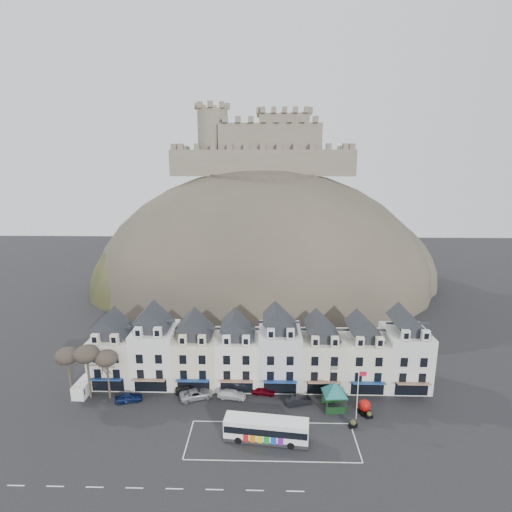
{
  "coord_description": "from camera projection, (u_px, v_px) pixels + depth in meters",
  "views": [
    {
      "loc": [
        1.09,
        -44.2,
        35.43
      ],
      "look_at": [
        -0.66,
        24.0,
        19.56
      ],
      "focal_mm": 28.0,
      "sensor_mm": 36.0,
      "label": 1
    }
  ],
  "objects": [
    {
      "name": "car_silver",
      "position": [
        196.0,
        394.0,
        61.57
      ],
      "size": [
        5.62,
        4.1,
        1.44
      ],
      "primitive_type": "imported",
      "rotation": [
        0.0,
        0.0,
        1.95
      ],
      "color": "#98999F",
      "rests_on": "ground"
    },
    {
      "name": "red_buoy",
      "position": [
        364.0,
        406.0,
        57.73
      ],
      "size": [
        1.84,
        1.84,
        2.17
      ],
      "rotation": [
        0.0,
        0.0,
        0.32
      ],
      "color": "black",
      "rests_on": "ground"
    },
    {
      "name": "car_navy",
      "position": [
        129.0,
        397.0,
        60.69
      ],
      "size": [
        4.26,
        2.6,
        1.36
      ],
      "primitive_type": "imported",
      "rotation": [
        0.0,
        0.0,
        1.84
      ],
      "color": "#0D1B45",
      "rests_on": "ground"
    },
    {
      "name": "car_charcoal",
      "position": [
        298.0,
        400.0,
        60.05
      ],
      "size": [
        4.21,
        2.46,
        1.31
      ],
      "primitive_type": "imported",
      "rotation": [
        0.0,
        0.0,
        1.86
      ],
      "color": "black",
      "rests_on": "ground"
    },
    {
      "name": "flagpole",
      "position": [
        358.0,
        391.0,
        55.59
      ],
      "size": [
        1.12,
        0.12,
        7.73
      ],
      "rotation": [
        0.0,
        0.0,
        -0.01
      ],
      "color": "silver",
      "rests_on": "ground"
    },
    {
      "name": "castle",
      "position": [
        265.0,
        147.0,
        115.91
      ],
      "size": [
        50.2,
        22.2,
        22.0
      ],
      "color": "#6C6252",
      "rests_on": "ground"
    },
    {
      "name": "coach_bay_markings",
      "position": [
        272.0,
        441.0,
        52.27
      ],
      "size": [
        22.0,
        7.5,
        0.01
      ],
      "primitive_type": "cube",
      "color": "silver",
      "rests_on": "ground"
    },
    {
      "name": "planter_east",
      "position": [
        353.0,
        424.0,
        54.78
      ],
      "size": [
        1.25,
        0.94,
        1.13
      ],
      "rotation": [
        0.0,
        0.0,
        0.38
      ],
      "color": "black",
      "rests_on": "ground"
    },
    {
      "name": "castle_hill",
      "position": [
        266.0,
        286.0,
        118.18
      ],
      "size": [
        100.0,
        76.0,
        68.0
      ],
      "color": "#3D372F",
      "rests_on": "ground"
    },
    {
      "name": "tree_left_near",
      "position": [
        107.0,
        359.0,
        60.41
      ],
      "size": [
        3.43,
        3.43,
        7.84
      ],
      "color": "#332820",
      "rests_on": "ground"
    },
    {
      "name": "townhouse_terrace",
      "position": [
        260.0,
        352.0,
        65.44
      ],
      "size": [
        54.4,
        9.35,
        11.8
      ],
      "color": "beige",
      "rests_on": "ground"
    },
    {
      "name": "ground",
      "position": [
        256.0,
        447.0,
        51.1
      ],
      "size": [
        300.0,
        300.0,
        0.0
      ],
      "primitive_type": "plane",
      "color": "black",
      "rests_on": "ground"
    },
    {
      "name": "white_van",
      "position": [
        84.0,
        387.0,
        62.87
      ],
      "size": [
        2.19,
        4.69,
        2.11
      ],
      "rotation": [
        0.0,
        0.0,
        -0.04
      ],
      "color": "white",
      "rests_on": "ground"
    },
    {
      "name": "bus_shelter",
      "position": [
        335.0,
        388.0,
        58.37
      ],
      "size": [
        6.69,
        6.69,
        4.25
      ],
      "rotation": [
        0.0,
        0.0,
        0.07
      ],
      "color": "black",
      "rests_on": "ground"
    },
    {
      "name": "car_maroon",
      "position": [
        263.0,
        391.0,
        62.62
      ],
      "size": [
        3.81,
        1.98,
        1.24
      ],
      "primitive_type": "imported",
      "rotation": [
        0.0,
        0.0,
        1.43
      ],
      "color": "#57050D",
      "rests_on": "ground"
    },
    {
      "name": "tree_left_far",
      "position": [
        67.0,
        356.0,
        60.48
      ],
      "size": [
        3.61,
        3.61,
        8.24
      ],
      "color": "#332820",
      "rests_on": "ground"
    },
    {
      "name": "planter_west",
      "position": [
        369.0,
        415.0,
        56.79
      ],
      "size": [
        1.1,
        0.71,
        1.02
      ],
      "rotation": [
        0.0,
        0.0,
        0.2
      ],
      "color": "black",
      "rests_on": "ground"
    },
    {
      "name": "bus",
      "position": [
        266.0,
        429.0,
        51.97
      ],
      "size": [
        11.2,
        3.85,
        3.1
      ],
      "rotation": [
        0.0,
        0.0,
        -0.12
      ],
      "color": "#262628",
      "rests_on": "ground"
    },
    {
      "name": "car_black",
      "position": [
        190.0,
        389.0,
        62.89
      ],
      "size": [
        4.68,
        2.4,
        1.47
      ],
      "primitive_type": "imported",
      "rotation": [
        0.0,
        0.0,
        1.77
      ],
      "color": "black",
      "rests_on": "ground"
    },
    {
      "name": "tree_left_mid",
      "position": [
        87.0,
        354.0,
        60.33
      ],
      "size": [
        3.78,
        3.78,
        8.64
      ],
      "color": "#332820",
      "rests_on": "ground"
    },
    {
      "name": "car_white",
      "position": [
        232.0,
        394.0,
        61.64
      ],
      "size": [
        4.64,
        2.39,
        1.29
      ],
      "primitive_type": "imported",
      "rotation": [
        0.0,
        0.0,
        1.44
      ],
      "color": "silver",
      "rests_on": "ground"
    }
  ]
}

